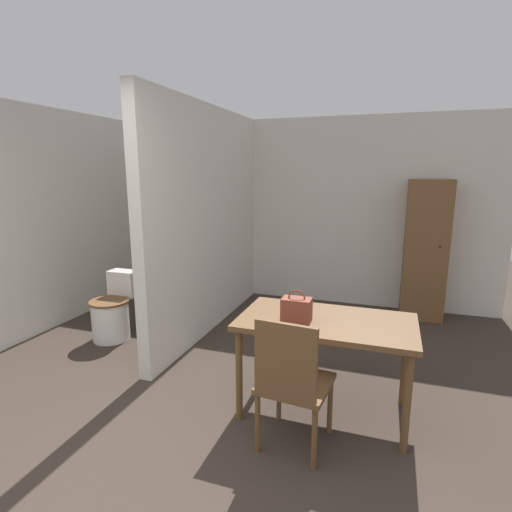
% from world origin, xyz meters
% --- Properties ---
extents(wall_back, '(5.57, 0.12, 2.50)m').
position_xyz_m(wall_back, '(0.00, 4.20, 1.25)').
color(wall_back, silver).
rests_on(wall_back, ground_plane).
extents(wall_left, '(0.12, 5.14, 2.50)m').
position_xyz_m(wall_left, '(-2.34, 2.07, 1.25)').
color(wall_left, silver).
rests_on(wall_left, ground_plane).
extents(partition_wall, '(0.12, 2.73, 2.50)m').
position_xyz_m(partition_wall, '(-0.56, 2.77, 1.25)').
color(partition_wall, silver).
rests_on(partition_wall, ground_plane).
extents(dining_table, '(1.27, 0.70, 0.74)m').
position_xyz_m(dining_table, '(1.00, 1.46, 0.66)').
color(dining_table, brown).
rests_on(dining_table, ground_plane).
extents(wooden_chair, '(0.48, 0.48, 0.92)m').
position_xyz_m(wooden_chair, '(0.86, 0.97, 0.50)').
color(wooden_chair, brown).
rests_on(wooden_chair, ground_plane).
extents(toilet, '(0.42, 0.56, 0.71)m').
position_xyz_m(toilet, '(-1.42, 2.11, 0.29)').
color(toilet, white).
rests_on(toilet, ground_plane).
extents(handbag, '(0.21, 0.13, 0.23)m').
position_xyz_m(handbag, '(0.80, 1.36, 0.83)').
color(handbag, brown).
rests_on(handbag, dining_table).
extents(wooden_cabinet, '(0.50, 0.44, 1.71)m').
position_xyz_m(wooden_cabinet, '(1.81, 3.91, 0.85)').
color(wooden_cabinet, brown).
rests_on(wooden_cabinet, ground_plane).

